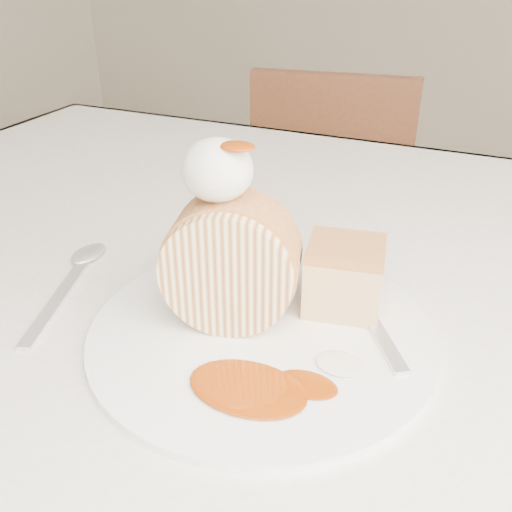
% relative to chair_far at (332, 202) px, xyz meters
% --- Properties ---
extents(table, '(1.40, 0.90, 0.75)m').
position_rel_chair_far_xyz_m(table, '(0.23, -0.83, 0.20)').
color(table, silver).
rests_on(table, ground).
extents(chair_far, '(0.42, 0.42, 0.80)m').
position_rel_chair_far_xyz_m(chair_far, '(0.00, 0.00, 0.00)').
color(chair_far, brown).
rests_on(chair_far, ground).
extents(plate, '(0.35, 0.35, 0.01)m').
position_rel_chair_far_xyz_m(plate, '(0.21, -0.96, 0.30)').
color(plate, white).
rests_on(plate, table).
extents(roulade_slice, '(0.12, 0.09, 0.11)m').
position_rel_chair_far_xyz_m(roulade_slice, '(0.18, -0.96, 0.36)').
color(roulade_slice, '#FFEFB1').
rests_on(roulade_slice, plate).
extents(cake_chunk, '(0.08, 0.07, 0.06)m').
position_rel_chair_far_xyz_m(cake_chunk, '(0.26, -0.90, 0.33)').
color(cake_chunk, '#D0844F').
rests_on(cake_chunk, plate).
extents(whipped_cream, '(0.06, 0.06, 0.05)m').
position_rel_chair_far_xyz_m(whipped_cream, '(0.17, -0.96, 0.44)').
color(whipped_cream, silver).
rests_on(whipped_cream, roulade_slice).
extents(caramel_drizzle, '(0.03, 0.02, 0.01)m').
position_rel_chair_far_xyz_m(caramel_drizzle, '(0.19, -0.96, 0.47)').
color(caramel_drizzle, '#903306').
rests_on(caramel_drizzle, whipped_cream).
extents(caramel_pool, '(0.10, 0.08, 0.00)m').
position_rel_chair_far_xyz_m(caramel_pool, '(0.23, -1.04, 0.30)').
color(caramel_pool, '#903306').
rests_on(caramel_pool, plate).
extents(fork, '(0.12, 0.16, 0.00)m').
position_rel_chair_far_xyz_m(fork, '(0.30, -0.92, 0.30)').
color(fork, silver).
rests_on(fork, plate).
extents(spoon, '(0.08, 0.17, 0.00)m').
position_rel_chair_far_xyz_m(spoon, '(0.01, -1.00, 0.30)').
color(spoon, silver).
rests_on(spoon, table).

